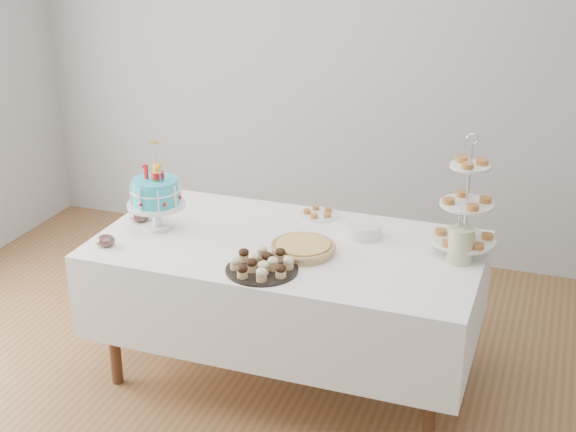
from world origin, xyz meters
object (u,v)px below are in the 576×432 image
(table, at_px, (288,284))
(birthday_cake, at_px, (156,206))
(pastry_plate, at_px, (318,213))
(jam_bowl_b, at_px, (140,215))
(jam_bowl_a, at_px, (106,241))
(utensil_pitcher, at_px, (461,244))
(cupcake_tray, at_px, (262,263))
(plate_stack, at_px, (364,230))
(tiered_stand, at_px, (467,205))
(pie, at_px, (303,248))

(table, relative_size, birthday_cake, 4.14)
(pastry_plate, relative_size, jam_bowl_b, 1.99)
(jam_bowl_a, distance_m, utensil_pitcher, 1.73)
(jam_bowl_a, relative_size, jam_bowl_b, 0.89)
(jam_bowl_a, bearing_deg, birthday_cake, 63.88)
(cupcake_tray, bearing_deg, birthday_cake, 157.94)
(pastry_plate, bearing_deg, plate_stack, -32.01)
(jam_bowl_b, bearing_deg, plate_stack, 9.59)
(plate_stack, bearing_deg, birthday_cake, -166.04)
(table, height_order, jam_bowl_a, jam_bowl_a)
(table, distance_m, jam_bowl_b, 0.88)
(table, distance_m, cupcake_tray, 0.42)
(table, xyz_separation_m, jam_bowl_b, (-0.84, 0.01, 0.26))
(tiered_stand, bearing_deg, table, -167.84)
(jam_bowl_b, bearing_deg, pie, -5.62)
(tiered_stand, bearing_deg, utensil_pitcher, -89.83)
(plate_stack, relative_size, pastry_plate, 0.82)
(plate_stack, xyz_separation_m, pastry_plate, (-0.30, 0.19, -0.02))
(jam_bowl_a, height_order, jam_bowl_b, jam_bowl_b)
(birthday_cake, xyz_separation_m, jam_bowl_b, (-0.14, 0.06, -0.10))
(tiered_stand, bearing_deg, cupcake_tray, -148.93)
(plate_stack, xyz_separation_m, jam_bowl_b, (-1.18, -0.20, -0.00))
(cupcake_tray, distance_m, tiered_stand, 1.01)
(pie, height_order, utensil_pitcher, utensil_pitcher)
(pastry_plate, bearing_deg, utensil_pitcher, -21.92)
(pie, distance_m, jam_bowl_b, 0.95)
(cupcake_tray, distance_m, jam_bowl_a, 0.83)
(birthday_cake, bearing_deg, pastry_plate, 41.64)
(tiered_stand, bearing_deg, plate_stack, 176.72)
(jam_bowl_a, relative_size, utensil_pitcher, 0.36)
(cupcake_tray, height_order, plate_stack, cupcake_tray)
(table, relative_size, tiered_stand, 3.16)
(table, bearing_deg, birthday_cake, -176.02)
(cupcake_tray, bearing_deg, plate_stack, 57.29)
(table, height_order, cupcake_tray, cupcake_tray)
(table, distance_m, tiered_stand, 0.98)
(birthday_cake, height_order, utensil_pitcher, birthday_cake)
(cupcake_tray, bearing_deg, pie, 64.67)
(table, height_order, tiered_stand, tiered_stand)
(cupcake_tray, height_order, jam_bowl_b, cupcake_tray)
(plate_stack, bearing_deg, table, -148.23)
(birthday_cake, bearing_deg, jam_bowl_a, -105.86)
(table, relative_size, plate_stack, 10.90)
(pastry_plate, relative_size, utensil_pitcher, 0.81)
(tiered_stand, height_order, utensil_pitcher, tiered_stand)
(cupcake_tray, xyz_separation_m, jam_bowl_b, (-0.83, 0.34, -0.01))
(pie, xyz_separation_m, pastry_plate, (-0.07, 0.48, -0.01))
(cupcake_tray, xyz_separation_m, plate_stack, (0.35, 0.54, -0.00))
(jam_bowl_b, bearing_deg, cupcake_tray, -22.25)
(table, bearing_deg, utensil_pitcher, 5.14)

